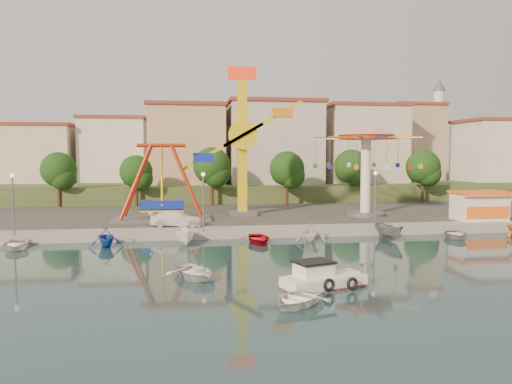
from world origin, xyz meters
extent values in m
plane|color=#122B32|center=(0.00, 0.00, 0.00)|extent=(200.00, 200.00, 0.00)
cube|color=#9E998E|center=(0.00, 62.00, 0.30)|extent=(200.00, 100.00, 0.60)
cube|color=#4C4944|center=(0.00, 30.00, 0.60)|extent=(90.00, 28.00, 0.01)
cube|color=#384C26|center=(0.00, 67.00, 1.50)|extent=(200.00, 60.00, 3.00)
cube|color=#59595E|center=(-11.98, 21.34, 0.75)|extent=(10.00, 5.00, 0.30)
cube|color=#142BAF|center=(-11.98, 21.34, 2.20)|extent=(4.50, 1.40, 1.00)
cylinder|color=#AB290D|center=(-11.98, 21.34, 8.40)|extent=(5.00, 0.40, 0.40)
cube|color=#59595E|center=(-3.24, 24.07, 0.85)|extent=(3.00, 3.00, 0.50)
cube|color=yellow|center=(-3.24, 24.07, 8.10)|extent=(1.00, 1.00, 15.00)
cube|color=#FE2E0E|center=(-3.24, 24.07, 16.40)|extent=(3.20, 0.50, 1.40)
cylinder|color=yellow|center=(-3.24, 23.27, 9.60)|extent=(3.20, 0.50, 3.20)
cube|color=yellow|center=(-1.07, 23.07, 10.84)|extent=(8.86, 0.35, 5.25)
cube|color=orange|center=(1.10, 23.07, 12.07)|extent=(2.20, 1.20, 1.00)
cylinder|color=#59595E|center=(10.40, 21.94, 0.80)|extent=(4.40, 4.40, 0.40)
cylinder|color=white|center=(10.40, 21.94, 5.10)|extent=(1.10, 1.10, 9.00)
cylinder|color=#AB290D|center=(10.40, 21.94, 9.40)|extent=(6.00, 6.00, 0.50)
cone|color=red|center=(10.40, 21.94, 10.30)|extent=(6.40, 6.40, 1.40)
cube|color=white|center=(20.75, 16.50, 2.00)|extent=(5.00, 3.00, 2.80)
cube|color=orange|center=(20.75, 16.50, 3.55)|extent=(5.40, 3.40, 0.25)
cube|color=red|center=(20.75, 14.80, 3.20)|extent=(5.00, 0.77, 0.43)
cylinder|color=#59595E|center=(-24.00, 13.00, 3.10)|extent=(0.14, 0.14, 5.00)
cylinder|color=#59595E|center=(-8.00, 13.00, 3.10)|extent=(0.14, 0.14, 5.00)
cylinder|color=#59595E|center=(8.00, 13.00, 3.10)|extent=(0.14, 0.14, 5.00)
cylinder|color=#382314|center=(-26.00, 36.98, 2.40)|extent=(0.44, 0.44, 3.60)
sphere|color=black|center=(-26.00, 36.98, 5.49)|extent=(4.60, 4.60, 4.60)
cylinder|color=#382314|center=(-16.00, 36.24, 2.30)|extent=(0.44, 0.44, 3.40)
sphere|color=black|center=(-16.00, 36.24, 5.22)|extent=(4.35, 4.35, 4.35)
cylinder|color=#382314|center=(-6.00, 35.81, 2.56)|extent=(0.44, 0.44, 3.92)
sphere|color=black|center=(-6.00, 35.81, 5.94)|extent=(5.02, 5.02, 5.02)
cylinder|color=#382314|center=(4.00, 34.36, 2.43)|extent=(0.44, 0.44, 3.66)
sphere|color=black|center=(4.00, 34.36, 5.58)|extent=(4.68, 4.68, 4.68)
cylinder|color=#382314|center=(14.00, 37.35, 2.50)|extent=(0.44, 0.44, 3.80)
sphere|color=black|center=(14.00, 37.35, 5.77)|extent=(4.86, 4.86, 4.86)
cylinder|color=#382314|center=(24.00, 35.54, 2.49)|extent=(0.44, 0.44, 3.77)
sphere|color=black|center=(24.00, 35.54, 5.73)|extent=(4.83, 4.83, 4.83)
cube|color=beige|center=(-33.37, 46.06, 8.93)|extent=(9.26, 9.53, 11.87)
cube|color=silver|center=(-21.33, 51.38, 7.32)|extent=(12.33, 9.01, 8.63)
cube|color=tan|center=(-8.19, 51.96, 8.62)|extent=(11.95, 9.28, 11.23)
cube|color=beige|center=(5.60, 48.80, 7.60)|extent=(12.59, 10.50, 9.20)
cube|color=beige|center=(19.07, 52.20, 7.62)|extent=(10.75, 9.23, 9.24)
cube|color=tan|center=(32.37, 50.33, 8.61)|extent=(12.77, 10.96, 11.21)
cube|color=silver|center=(44.15, 48.77, 9.18)|extent=(8.23, 8.98, 12.36)
cylinder|color=silver|center=(36.00, 54.00, 11.00)|extent=(1.80, 1.80, 16.00)
cylinder|color=#59595E|center=(36.00, 54.00, 16.00)|extent=(2.80, 2.80, 0.30)
cone|color=#59595E|center=(36.00, 54.00, 20.00)|extent=(2.20, 2.20, 2.00)
cube|color=white|center=(-1.98, -4.85, 0.29)|extent=(5.08, 3.23, 0.86)
cube|color=#AB290D|center=(-1.98, -4.85, 0.08)|extent=(5.08, 3.23, 0.15)
cube|color=white|center=(-2.55, -4.76, 1.00)|extent=(2.26, 1.96, 0.86)
cube|color=black|center=(-2.55, -4.76, 1.47)|extent=(2.50, 2.20, 0.11)
torus|color=black|center=(-1.98, -5.80, 0.43)|extent=(0.75, 0.41, 0.72)
torus|color=black|center=(-0.65, -5.75, 0.43)|extent=(0.75, 0.41, 0.72)
imported|color=white|center=(-9.09, -1.59, 0.39)|extent=(4.04, 4.59, 0.79)
imported|color=white|center=(-4.16, -7.84, 0.36)|extent=(4.23, 4.24, 0.72)
imported|color=white|center=(-10.40, 16.53, 1.34)|extent=(5.32, 2.78, 1.47)
imported|color=white|center=(-22.84, 9.80, 0.40)|extent=(3.53, 4.38, 0.80)
imported|color=#133CAA|center=(-15.97, 9.80, 0.80)|extent=(3.24, 3.54, 1.59)
imported|color=white|center=(-9.67, 9.80, 0.71)|extent=(1.90, 3.85, 1.43)
imported|color=red|center=(-3.51, 9.80, 0.39)|extent=(2.82, 3.84, 0.77)
imported|color=silver|center=(1.02, 9.80, 0.80)|extent=(3.06, 3.41, 1.60)
imported|color=slate|center=(8.06, 9.80, 0.71)|extent=(1.97, 3.87, 1.43)
imported|color=silver|center=(14.28, 9.80, 0.40)|extent=(3.77, 4.53, 0.81)
camera|label=1|loc=(-9.60, -31.38, 7.41)|focal=35.00mm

